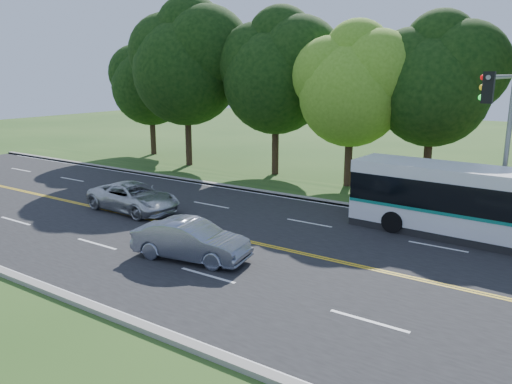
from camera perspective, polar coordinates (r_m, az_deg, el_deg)
The scene contains 11 objects.
ground at distance 18.90m, azimuth 2.42°, elevation -6.44°, with size 120.00×120.00×0.00m, color #264918.
road at distance 18.90m, azimuth 2.42°, elevation -6.41°, with size 60.00×14.00×0.02m, color black.
curb_north at distance 25.00m, azimuth 11.01°, elevation -1.52°, with size 60.00×0.30×0.15m, color gray.
curb_south at distance 13.79m, azimuth -13.80°, elevation -14.41°, with size 60.00×0.30×0.15m, color gray.
grass_verge at distance 26.67m, azimuth 12.57°, elevation -0.70°, with size 60.00×4.00×0.10m, color #264918.
lane_markings at distance 18.94m, azimuth 2.18°, elevation -6.32°, with size 57.60×13.82×0.00m.
tree_row at distance 30.88m, azimuth 6.26°, elevation 13.95°, with size 44.70×9.10×13.84m.
traffic_signal at distance 20.85m, azimuth 26.40°, elevation 7.24°, with size 0.42×6.10×7.00m.
transit_bus at distance 21.08m, azimuth 25.35°, elevation -1.59°, with size 10.98×2.99×2.84m.
sedan at distance 17.71m, azimuth -7.44°, elevation -5.50°, with size 1.46×4.19×1.38m, color slate.
suv at distance 24.33m, azimuth -13.80°, elevation -0.58°, with size 2.22×4.81×1.34m, color silver.
Camera 1 is at (9.23, -15.19, 6.44)m, focal length 35.00 mm.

